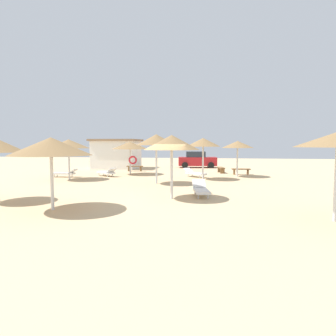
% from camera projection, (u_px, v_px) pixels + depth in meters
% --- Properties ---
extents(ground_plane, '(80.00, 80.00, 0.00)m').
position_uv_depth(ground_plane, '(158.00, 200.00, 13.39)').
color(ground_plane, '#D1B284').
extents(parasol_0, '(2.44, 2.44, 2.93)m').
position_uv_depth(parasol_0, '(203.00, 142.00, 20.99)').
color(parasol_0, silver).
rests_on(parasol_0, ground).
extents(parasol_1, '(2.90, 2.90, 2.83)m').
position_uv_depth(parasol_1, '(69.00, 144.00, 20.85)').
color(parasol_1, silver).
rests_on(parasol_1, ground).
extents(parasol_2, '(3.00, 3.00, 2.70)m').
position_uv_depth(parasol_2, '(130.00, 146.00, 24.48)').
color(parasol_2, silver).
rests_on(parasol_2, ground).
extents(parasol_3, '(2.53, 2.53, 2.91)m').
position_uv_depth(parasol_3, '(172.00, 143.00, 13.49)').
color(parasol_3, silver).
rests_on(parasol_3, ground).
extents(parasol_5, '(3.04, 3.04, 2.75)m').
position_uv_depth(parasol_5, '(51.00, 147.00, 11.14)').
color(parasol_5, silver).
rests_on(parasol_5, ground).
extents(parasol_6, '(2.40, 2.40, 2.74)m').
position_uv_depth(parasol_6, '(238.00, 145.00, 22.75)').
color(parasol_6, silver).
rests_on(parasol_6, ground).
extents(parasol_8, '(2.53, 2.53, 3.12)m').
position_uv_depth(parasol_8, '(156.00, 140.00, 18.65)').
color(parasol_8, silver).
rests_on(parasol_8, ground).
extents(lounger_0, '(1.87, 1.72, 0.65)m').
position_uv_depth(lounger_0, '(195.00, 173.00, 22.66)').
color(lounger_0, white).
rests_on(lounger_0, ground).
extents(lounger_1, '(1.93, 0.71, 0.64)m').
position_uv_depth(lounger_1, '(65.00, 173.00, 22.62)').
color(lounger_1, white).
rests_on(lounger_1, ground).
extents(lounger_2, '(1.91, 1.62, 0.71)m').
position_uv_depth(lounger_2, '(107.00, 172.00, 23.19)').
color(lounger_2, white).
rests_on(lounger_2, ground).
extents(lounger_3, '(0.98, 1.98, 0.71)m').
position_uv_depth(lounger_3, '(201.00, 189.00, 14.39)').
color(lounger_3, white).
rests_on(lounger_3, ground).
extents(bench_0, '(0.67, 1.55, 0.49)m').
position_uv_depth(bench_0, '(221.00, 169.00, 25.93)').
color(bench_0, brown).
rests_on(bench_0, ground).
extents(bench_1, '(1.54, 0.59, 0.49)m').
position_uv_depth(bench_1, '(135.00, 167.00, 27.56)').
color(bench_1, brown).
rests_on(bench_1, ground).
extents(bench_2, '(1.52, 0.47, 0.49)m').
position_uv_depth(bench_2, '(241.00, 170.00, 24.50)').
color(bench_2, brown).
rests_on(bench_2, ground).
extents(parked_car, '(4.19, 2.41, 1.72)m').
position_uv_depth(parked_car, '(197.00, 160.00, 31.71)').
color(parked_car, '#B21E23').
rests_on(parked_car, ground).
extents(beach_cabana, '(4.66, 4.22, 2.99)m').
position_uv_depth(beach_cabana, '(117.00, 154.00, 30.69)').
color(beach_cabana, white).
rests_on(beach_cabana, ground).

